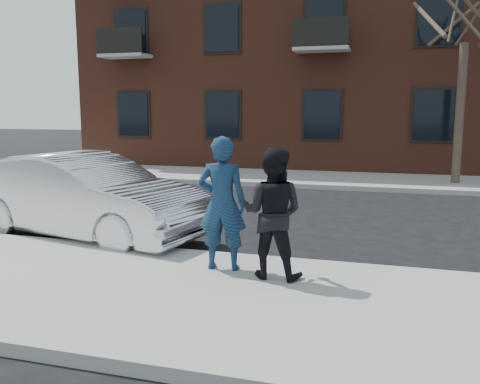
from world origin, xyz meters
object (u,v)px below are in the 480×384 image
(street_tree, at_px, (467,1))
(man_hoodie, at_px, (222,203))
(silver_sedan, at_px, (86,196))
(man_peacoat, at_px, (273,213))

(street_tree, height_order, man_hoodie, street_tree)
(silver_sedan, distance_m, man_peacoat, 4.24)
(street_tree, xyz_separation_m, man_hoodie, (-4.21, -10.21, -4.44))
(man_peacoat, bearing_deg, silver_sedan, -19.43)
(street_tree, relative_size, man_hoodie, 3.64)
(street_tree, height_order, silver_sedan, street_tree)
(silver_sedan, bearing_deg, street_tree, -28.44)
(man_peacoat, bearing_deg, street_tree, -105.13)
(silver_sedan, height_order, man_peacoat, man_peacoat)
(silver_sedan, height_order, man_hoodie, man_hoodie)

